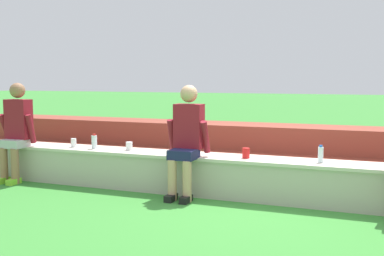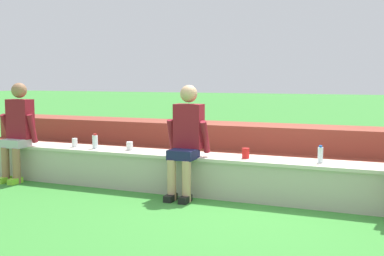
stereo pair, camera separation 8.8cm
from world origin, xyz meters
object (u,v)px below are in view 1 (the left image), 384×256
object	(u,v)px
person_far_left	(16,129)
plastic_cup_middle	(74,143)
plastic_cup_right_end	(129,146)
water_bottle_center_gap	(94,142)
water_bottle_near_left	(321,154)
person_left_of_center	(186,137)
plastic_cup_left_end	(246,153)

from	to	relation	value
person_far_left	plastic_cup_middle	size ratio (longest dim) A/B	11.48
person_far_left	plastic_cup_right_end	xyz separation A→B (m)	(1.71, 0.27, -0.20)
water_bottle_center_gap	water_bottle_near_left	world-z (taller)	water_bottle_center_gap
plastic_cup_middle	plastic_cup_right_end	world-z (taller)	plastic_cup_middle
plastic_cup_middle	plastic_cup_right_end	size ratio (longest dim) A/B	1.06
person_left_of_center	water_bottle_near_left	bearing A→B (deg)	7.47
water_bottle_center_gap	plastic_cup_right_end	distance (m)	0.54
plastic_cup_middle	plastic_cup_left_end	world-z (taller)	plastic_cup_left_end
person_left_of_center	plastic_cup_left_end	distance (m)	0.77
person_far_left	plastic_cup_left_end	world-z (taller)	person_far_left
water_bottle_near_left	plastic_cup_middle	xyz separation A→B (m)	(-3.46, 0.01, -0.04)
person_left_of_center	water_bottle_near_left	xyz separation A→B (m)	(1.62, 0.21, -0.15)
person_far_left	water_bottle_center_gap	size ratio (longest dim) A/B	6.82
plastic_cup_right_end	water_bottle_near_left	bearing A→B (deg)	-0.53
plastic_cup_left_end	person_left_of_center	bearing A→B (deg)	-164.98
person_left_of_center	plastic_cup_left_end	size ratio (longest dim) A/B	11.01
person_far_left	plastic_cup_left_end	distance (m)	3.39
person_far_left	water_bottle_near_left	bearing A→B (deg)	3.26
water_bottle_center_gap	person_left_of_center	bearing A→B (deg)	-7.41
plastic_cup_middle	plastic_cup_right_end	distance (m)	0.90
plastic_cup_middle	plastic_cup_left_end	distance (m)	2.57
water_bottle_near_left	person_left_of_center	bearing A→B (deg)	-172.53
person_far_left	plastic_cup_right_end	distance (m)	1.74
water_bottle_center_gap	water_bottle_near_left	xyz separation A→B (m)	(3.10, 0.02, -0.00)
plastic_cup_left_end	water_bottle_center_gap	bearing A→B (deg)	-179.98
water_bottle_center_gap	plastic_cup_left_end	world-z (taller)	water_bottle_center_gap
water_bottle_center_gap	plastic_cup_middle	world-z (taller)	water_bottle_center_gap
person_left_of_center	plastic_cup_right_end	size ratio (longest dim) A/B	12.02
water_bottle_near_left	plastic_cup_right_end	size ratio (longest dim) A/B	1.78
plastic_cup_right_end	plastic_cup_left_end	bearing A→B (deg)	-1.46
plastic_cup_middle	person_left_of_center	bearing A→B (deg)	-6.88
water_bottle_near_left	plastic_cup_middle	bearing A→B (deg)	179.82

